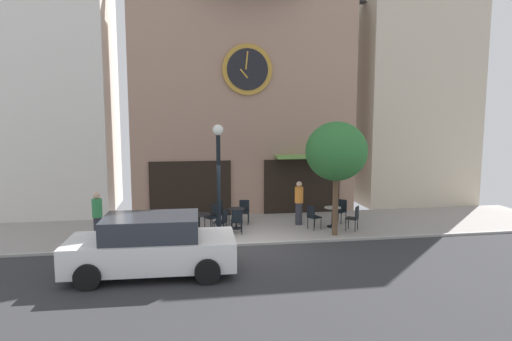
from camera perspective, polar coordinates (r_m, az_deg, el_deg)
name	(u,v)px	position (r m, az deg, el deg)	size (l,w,h in m)	color
ground_plane	(252,258)	(12.96, -0.49, -11.46)	(25.10, 11.34, 0.13)	gray
clock_building	(243,77)	(19.30, -1.70, 12.23)	(9.46, 3.85, 11.29)	#9E7A66
neighbor_building_left	(47,41)	(20.85, -25.75, 15.13)	(5.04, 4.06, 14.53)	silver
neighbor_building_right	(406,84)	(22.85, 19.09, 10.71)	(5.34, 4.63, 11.39)	beige
street_lamp	(219,181)	(14.49, -4.94, -1.44)	(0.36, 0.36, 3.85)	black
street_tree	(336,152)	(15.04, 10.54, 2.43)	(2.13, 1.92, 3.94)	brown
cafe_table_rightmost	(199,219)	(15.41, -7.51, -6.34)	(0.79, 0.79, 0.72)	black
cafe_table_leftmost	(236,215)	(16.01, -2.61, -5.91)	(0.62, 0.62, 0.76)	black
cafe_table_center_right	(333,214)	(16.49, 10.04, -5.65)	(0.62, 0.62, 0.75)	black
cafe_chair_under_awning	(341,209)	(17.22, 11.11, -5.01)	(0.56, 0.56, 0.90)	black
cafe_chair_mid_row	(237,220)	(15.24, -2.54, -6.47)	(0.41, 0.41, 0.90)	black
cafe_chair_by_entrance	(313,215)	(16.00, 7.48, -5.87)	(0.53, 0.53, 0.90)	black
cafe_chair_left_end	(213,215)	(16.01, -5.67, -5.83)	(0.56, 0.56, 0.90)	black
cafe_chair_facing_wall	(244,210)	(16.78, -1.57, -5.19)	(0.48, 0.48, 0.90)	black
cafe_chair_near_lamp	(223,220)	(15.24, -4.42, -6.48)	(0.53, 0.53, 0.90)	black
cafe_chair_corner	(354,216)	(16.09, 12.79, -5.91)	(0.56, 0.56, 0.90)	black
cafe_chair_right_end	(221,211)	(16.59, -4.61, -5.36)	(0.57, 0.57, 0.90)	black
pedestrian_orange	(299,202)	(16.60, 5.67, -4.19)	(0.41, 0.41, 1.67)	#2D2D38
pedestrian_green	(97,217)	(15.10, -20.14, -5.73)	(0.45, 0.45, 1.67)	#2D2D38
parked_car_white	(152,246)	(11.79, -13.53, -9.57)	(4.35, 2.13, 1.55)	white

